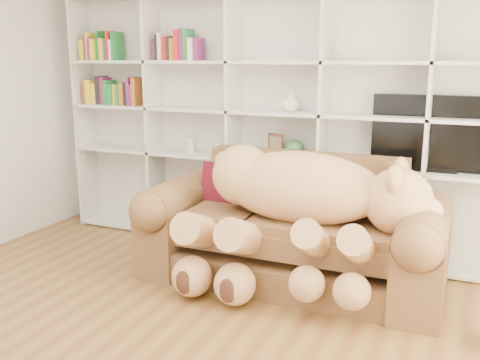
% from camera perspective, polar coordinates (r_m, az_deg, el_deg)
% --- Properties ---
extents(wall_back, '(5.00, 0.02, 2.70)m').
position_cam_1_polar(wall_back, '(5.12, 4.73, 7.93)').
color(wall_back, white).
rests_on(wall_back, floor).
extents(bookshelf, '(4.43, 0.35, 2.40)m').
position_cam_1_polar(bookshelf, '(5.08, 1.62, 7.43)').
color(bookshelf, silver).
rests_on(bookshelf, floor).
extents(sofa, '(2.39, 1.03, 1.00)m').
position_cam_1_polar(sofa, '(4.39, 5.52, -5.89)').
color(sofa, brown).
rests_on(sofa, floor).
extents(teddy_bear, '(1.88, 1.01, 1.09)m').
position_cam_1_polar(teddy_bear, '(4.08, 6.18, -2.51)').
color(teddy_bear, tan).
rests_on(teddy_bear, sofa).
extents(throw_pillow, '(0.38, 0.22, 0.40)m').
position_cam_1_polar(throw_pillow, '(4.70, -1.73, -0.51)').
color(throw_pillow, maroon).
rests_on(throw_pillow, sofa).
extents(tv, '(1.07, 0.18, 0.63)m').
position_cam_1_polar(tv, '(4.72, 20.35, 4.63)').
color(tv, black).
rests_on(tv, bookshelf).
extents(picture_frame, '(0.18, 0.10, 0.23)m').
position_cam_1_polar(picture_frame, '(4.98, 3.84, 3.65)').
color(picture_frame, brown).
rests_on(picture_frame, bookshelf).
extents(green_vase, '(0.20, 0.20, 0.20)m').
position_cam_1_polar(green_vase, '(4.93, 5.81, 3.18)').
color(green_vase, '#315F38').
rests_on(green_vase, bookshelf).
extents(figurine_tall, '(0.09, 0.09, 0.15)m').
position_cam_1_polar(figurine_tall, '(5.36, -5.30, 3.73)').
color(figurine_tall, beige).
rests_on(figurine_tall, bookshelf).
extents(figurine_short, '(0.08, 0.08, 0.10)m').
position_cam_1_polar(figurine_short, '(5.36, -5.19, 3.47)').
color(figurine_short, beige).
rests_on(figurine_short, bookshelf).
extents(snow_globe, '(0.11, 0.11, 0.11)m').
position_cam_1_polar(snow_globe, '(5.21, -1.99, 3.36)').
color(snow_globe, silver).
rests_on(snow_globe, bookshelf).
extents(shelf_vase, '(0.17, 0.17, 0.17)m').
position_cam_1_polar(shelf_vase, '(4.89, 5.43, 8.30)').
color(shelf_vase, silver).
rests_on(shelf_vase, bookshelf).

